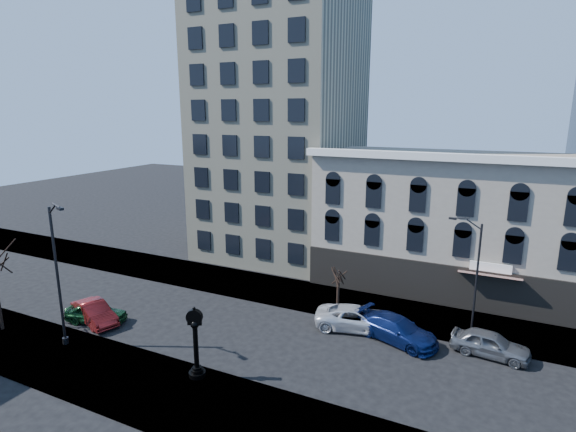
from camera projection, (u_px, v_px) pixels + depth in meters
The scene contains 14 objects.
ground at pixel (239, 332), 32.56m from camera, with size 160.00×160.00×0.00m, color black.
sidewalk_far at pixel (287, 292), 39.57m from camera, with size 160.00×6.00×0.12m, color gray.
sidewalk_near at pixel (165, 392), 25.52m from camera, with size 160.00×6.00×0.12m, color gray.
cream_tower at pixel (279, 75), 47.30m from camera, with size 15.90×15.40×42.50m.
victorian_row at pixel (446, 221), 40.11m from camera, with size 22.60×11.19×12.50m.
street_clock at pixel (196, 345), 26.49m from camera, with size 1.01×1.01×4.47m.
street_lamp_near at pixel (57, 238), 28.44m from camera, with size 2.54×1.07×10.13m.
street_lamp_far at pixel (470, 246), 30.69m from camera, with size 2.23×0.51×8.61m.
bare_tree_far at pixel (339, 271), 35.90m from camera, with size 2.33×2.33×4.01m.
car_near_a at pixel (96, 313), 33.90m from camera, with size 1.82×4.54×1.55m, color #143F1E.
car_near_b at pixel (94, 313), 33.84m from camera, with size 1.70×4.87×1.60m, color maroon.
car_far_a at pixel (356, 318), 32.87m from camera, with size 2.75×5.97×1.66m, color silver.
car_far_b at pixel (397, 329), 31.13m from camera, with size 2.40×5.91×1.72m, color #0C194C.
car_far_c at pixel (490, 344), 29.23m from camera, with size 1.96×4.87×1.66m, color #595B60.
Camera 1 is at (16.02, -25.34, 15.63)m, focal length 28.00 mm.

